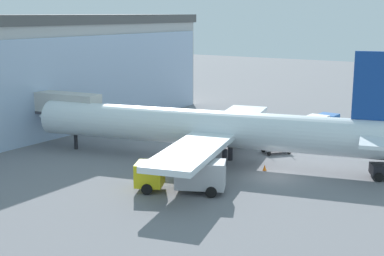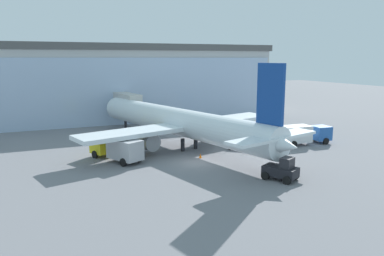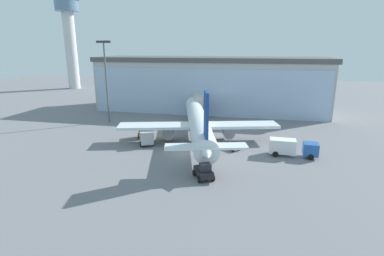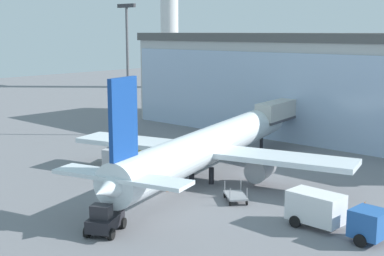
{
  "view_description": "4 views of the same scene",
  "coord_description": "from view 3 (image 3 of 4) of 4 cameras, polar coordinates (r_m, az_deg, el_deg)",
  "views": [
    {
      "loc": [
        -42.81,
        -17.92,
        14.31
      ],
      "look_at": [
        1.74,
        9.79,
        3.02
      ],
      "focal_mm": 50.0,
      "sensor_mm": 36.0,
      "label": 1
    },
    {
      "loc": [
        -17.77,
        -36.55,
        11.6
      ],
      "look_at": [
        3.49,
        8.56,
        2.23
      ],
      "focal_mm": 35.0,
      "sensor_mm": 36.0,
      "label": 2
    },
    {
      "loc": [
        9.75,
        -44.74,
        16.62
      ],
      "look_at": [
        0.35,
        6.65,
        2.49
      ],
      "focal_mm": 28.0,
      "sensor_mm": 36.0,
      "label": 3
    },
    {
      "loc": [
        33.2,
        -32.82,
        14.35
      ],
      "look_at": [
        -1.19,
        7.82,
        4.71
      ],
      "focal_mm": 50.0,
      "sensor_mm": 36.0,
      "label": 4
    }
  ],
  "objects": [
    {
      "name": "safety_cone_nose",
      "position": [
        49.81,
        -0.01,
        -4.02
      ],
      "size": [
        0.36,
        0.36,
        0.55
      ],
      "primitive_type": "cone",
      "color": "orange",
      "rests_on": "ground"
    },
    {
      "name": "jet_bridge",
      "position": [
        73.19,
        1.47,
        5.55
      ],
      "size": [
        3.55,
        12.75,
        5.81
      ],
      "rotation": [
        0.0,
        0.0,
        1.68
      ],
      "color": "beige",
      "rests_on": "ground"
    },
    {
      "name": "airplane",
      "position": [
        54.75,
        1.19,
        1.05
      ],
      "size": [
        28.83,
        37.55,
        11.12
      ],
      "rotation": [
        0.0,
        0.0,
        1.8
      ],
      "color": "white",
      "rests_on": "ground"
    },
    {
      "name": "safety_cone_wingtip",
      "position": [
        56.31,
        17.1,
        -2.43
      ],
      "size": [
        0.36,
        0.36,
        0.55
      ],
      "primitive_type": "cone",
      "color": "orange",
      "rests_on": "ground"
    },
    {
      "name": "control_tower",
      "position": [
        134.55,
        -22.31,
        16.25
      ],
      "size": [
        9.47,
        9.47,
        34.84
      ],
      "color": "silver",
      "rests_on": "ground"
    },
    {
      "name": "catering_truck",
      "position": [
        54.55,
        -8.82,
        -1.17
      ],
      "size": [
        4.99,
        7.56,
        2.65
      ],
      "rotation": [
        0.0,
        0.0,
        1.99
      ],
      "color": "yellow",
      "rests_on": "ground"
    },
    {
      "name": "fuel_truck",
      "position": [
        49.55,
        18.41,
        -3.48
      ],
      "size": [
        7.45,
        2.96,
        2.65
      ],
      "rotation": [
        0.0,
        0.0,
        6.21
      ],
      "color": "#2659A5",
      "rests_on": "ground"
    },
    {
      "name": "apron_light_mast",
      "position": [
        69.74,
        -16.08,
        9.72
      ],
      "size": [
        3.2,
        0.4,
        18.01
      ],
      "color": "#59595E",
      "rests_on": "ground"
    },
    {
      "name": "terminal_building",
      "position": [
        81.33,
        3.44,
        8.37
      ],
      "size": [
        61.19,
        18.05,
        14.14
      ],
      "rotation": [
        0.0,
        0.0,
        -0.04
      ],
      "color": "#B3B3B3",
      "rests_on": "ground"
    },
    {
      "name": "baggage_cart",
      "position": [
        50.55,
        7.47,
        -3.59
      ],
      "size": [
        3.15,
        3.06,
        1.5
      ],
      "rotation": [
        0.0,
        0.0,
        5.55
      ],
      "color": "gray",
      "rests_on": "ground"
    },
    {
      "name": "ground",
      "position": [
        48.71,
        -1.82,
        -4.82
      ],
      "size": [
        240.0,
        240.0,
        0.0
      ],
      "primitive_type": "plane",
      "color": "slate"
    },
    {
      "name": "pushback_tug",
      "position": [
        39.36,
        2.26,
        -8.3
      ],
      "size": [
        3.28,
        3.68,
        2.3
      ],
      "rotation": [
        0.0,
        0.0,
        2.03
      ],
      "color": "black",
      "rests_on": "ground"
    }
  ]
}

